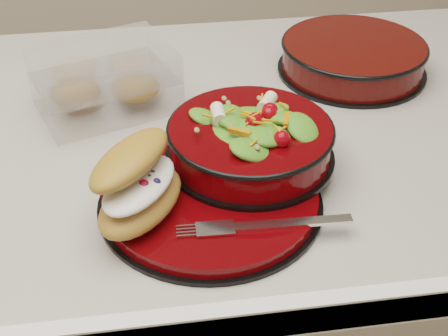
{
  "coord_description": "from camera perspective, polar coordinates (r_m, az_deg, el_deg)",
  "views": [
    {
      "loc": [
        -0.06,
        -0.79,
        1.4
      ],
      "look_at": [
        0.03,
        -0.17,
        0.94
      ],
      "focal_mm": 50.0,
      "sensor_mm": 36.0,
      "label": 1
    }
  ],
  "objects": [
    {
      "name": "salad_bowl",
      "position": [
        0.81,
        2.42,
        2.96
      ],
      "size": [
        0.22,
        0.22,
        0.09
      ],
      "rotation": [
        0.0,
        0.0,
        0.21
      ],
      "color": "black",
      "rests_on": "dinner_plate"
    },
    {
      "name": "pastry_box",
      "position": [
        0.97,
        -10.87,
        7.83
      ],
      "size": [
        0.24,
        0.2,
        0.09
      ],
      "rotation": [
        0.0,
        0.0,
        0.34
      ],
      "color": "white",
      "rests_on": "island_counter"
    },
    {
      "name": "extra_bowl",
      "position": [
        1.09,
        11.71,
        10.01
      ],
      "size": [
        0.25,
        0.25,
        0.05
      ],
      "rotation": [
        0.0,
        0.0,
        0.13
      ],
      "color": "black",
      "rests_on": "island_counter"
    },
    {
      "name": "dinner_plate",
      "position": [
        0.78,
        -1.18,
        -2.79
      ],
      "size": [
        0.28,
        0.28,
        0.02
      ],
      "rotation": [
        0.0,
        0.0,
        0.37
      ],
      "color": "black",
      "rests_on": "island_counter"
    },
    {
      "name": "fork",
      "position": [
        0.72,
        4.12,
        -5.19
      ],
      "size": [
        0.18,
        0.03,
        0.0
      ],
      "rotation": [
        0.0,
        0.0,
        1.54
      ],
      "color": "silver",
      "rests_on": "dinner_plate"
    },
    {
      "name": "croissant",
      "position": [
        0.72,
        -7.76,
        -1.39
      ],
      "size": [
        0.14,
        0.17,
        0.08
      ],
      "rotation": [
        0.0,
        0.0,
        1.0
      ],
      "color": "#A36831",
      "rests_on": "dinner_plate"
    },
    {
      "name": "island_counter",
      "position": [
        1.23,
        -2.6,
        -13.86
      ],
      "size": [
        1.24,
        0.74,
        0.9
      ],
      "color": "silver",
      "rests_on": "ground"
    }
  ]
}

